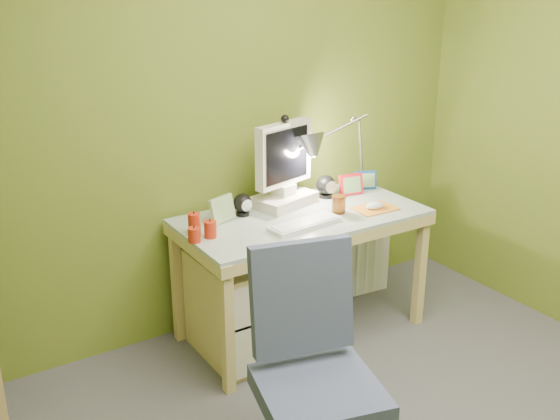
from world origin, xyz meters
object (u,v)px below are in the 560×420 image
desk (301,274)px  desk_lamp (350,136)px  task_chair (319,391)px  radiator (354,261)px  monitor (284,162)px

desk → desk_lamp: (0.45, 0.18, 0.68)m
task_chair → radiator: task_chair is taller
desk → monitor: size_ratio=2.67×
monitor → radiator: size_ratio=1.20×
desk → monitor: bearing=90.6°
monitor → task_chair: (-0.62, -1.21, -0.49)m
monitor → task_chair: monitor is taller
desk → task_chair: (-0.62, -1.03, 0.10)m
desk_lamp → task_chair: bearing=-124.1°
desk → desk_lamp: bearing=22.4°
monitor → desk_lamp: 0.46m
monitor → desk_lamp: size_ratio=0.74×
radiator → task_chair: bearing=-128.6°
desk_lamp → radiator: bearing=32.1°
monitor → desk_lamp: desk_lamp is taller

